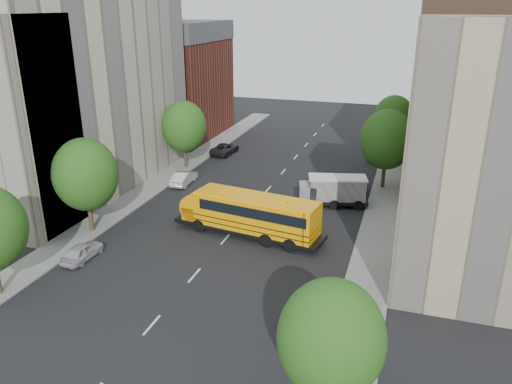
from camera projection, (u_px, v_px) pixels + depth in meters
The scene contains 23 objects.
ground at pixel (234, 229), 41.63m from camera, with size 120.00×120.00×0.00m, color black.
sidewalk_left at pixel (142, 193), 49.35m from camera, with size 3.00×80.00×0.12m, color slate.
sidewalk_right at pixel (380, 222), 42.78m from camera, with size 3.00×80.00×0.12m, color slate.
lane_markings at pixel (268, 189), 50.54m from camera, with size 0.15×64.00×0.01m, color silver.
building_left_cream at pixel (80, 87), 48.59m from camera, with size 10.00×26.00×20.00m, color beige.
building_left_redbrick at pixel (181, 89), 69.43m from camera, with size 10.00×15.00×13.00m, color maroon.
building_left_near at pixel (1, 126), 39.76m from camera, with size 10.00×7.00×17.00m, color #B5A38C.
building_right_near at pixel (491, 168), 29.48m from camera, with size 10.00×7.00×17.00m, color tan.
building_right_far at pixel (464, 94), 51.13m from camera, with size 10.00×22.00×18.00m, color #B5A38C.
building_right_sidewall at pixel (473, 115), 41.33m from camera, with size 10.10×0.30×18.00m, color brown.
street_tree_1 at pixel (85, 175), 39.46m from camera, with size 5.12×5.12×7.90m.
street_tree_2 at pixel (184, 126), 55.54m from camera, with size 4.99×4.99×7.71m.
street_tree_3 at pixel (331, 339), 20.88m from camera, with size 4.61×4.61×7.11m.
street_tree_4 at pixel (387, 140), 49.17m from camera, with size 5.25×5.25×8.10m.
street_tree_5 at pixel (394, 118), 60.00m from camera, with size 4.86×4.86×7.51m.
school_bus at pixel (247, 212), 39.90m from camera, with size 12.82×4.72×3.54m.
safari_truck at pixel (332, 190), 46.03m from camera, with size 6.90×3.83×2.80m.
parked_car_0 at pixel (82, 251), 36.50m from camera, with size 1.50×3.72×1.27m, color #BCBAC2.
parked_car_1 at pixel (184, 178), 51.80m from camera, with size 1.46×4.20×1.38m, color silver.
parked_car_2 at pixel (225, 149), 62.32m from camera, with size 2.27×4.92×1.37m, color black.
parked_car_3 at pixel (308, 319), 28.53m from camera, with size 2.00×4.92×1.43m, color maroon.
parked_car_4 at pixel (357, 191), 48.31m from camera, with size 1.55×3.84×1.31m, color #383A62.
parked_car_5 at pixel (374, 154), 60.22m from camera, with size 1.43×4.10×1.35m, color #999794.
Camera 1 is at (13.30, -35.50, 17.58)m, focal length 35.00 mm.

